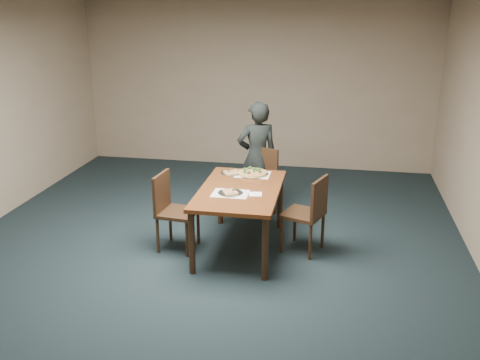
% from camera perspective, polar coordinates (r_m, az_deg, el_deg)
% --- Properties ---
extents(ground, '(8.00, 8.00, 0.00)m').
position_cam_1_polar(ground, '(5.92, -4.46, -9.48)').
color(ground, black).
rests_on(ground, ground).
extents(room_shell, '(8.00, 8.00, 8.00)m').
position_cam_1_polar(room_shell, '(5.32, -4.93, 7.27)').
color(room_shell, tan).
rests_on(room_shell, ground).
extents(dining_table, '(0.90, 1.50, 0.75)m').
position_cam_1_polar(dining_table, '(6.11, 0.00, -1.71)').
color(dining_table, '#512510').
rests_on(dining_table, ground).
extents(chair_far, '(0.53, 0.53, 0.91)m').
position_cam_1_polar(chair_far, '(7.17, 2.12, 0.19)').
color(chair_far, black).
rests_on(chair_far, ground).
extents(chair_left, '(0.46, 0.46, 0.91)m').
position_cam_1_polar(chair_left, '(6.24, -7.35, -2.85)').
color(chair_left, black).
rests_on(chair_left, ground).
extents(chair_right, '(0.54, 0.54, 0.91)m').
position_cam_1_polar(chair_right, '(6.14, 7.43, -3.21)').
color(chair_right, black).
rests_on(chair_right, ground).
extents(diner, '(0.66, 0.56, 1.52)m').
position_cam_1_polar(diner, '(7.25, 1.83, 2.45)').
color(diner, black).
rests_on(diner, ground).
extents(placemat_main, '(0.42, 0.32, 0.00)m').
position_cam_1_polar(placemat_main, '(6.56, 1.37, 0.60)').
color(placemat_main, white).
rests_on(placemat_main, dining_table).
extents(placemat_near, '(0.40, 0.30, 0.00)m').
position_cam_1_polar(placemat_near, '(5.92, -1.03, -1.45)').
color(placemat_near, white).
rests_on(placemat_near, dining_table).
extents(pizza_pan, '(0.38, 0.38, 0.07)m').
position_cam_1_polar(pizza_pan, '(6.56, 1.36, 0.80)').
color(pizza_pan, silver).
rests_on(pizza_pan, dining_table).
extents(slice_plate_near, '(0.28, 0.28, 0.06)m').
position_cam_1_polar(slice_plate_near, '(5.91, -1.02, -1.33)').
color(slice_plate_near, silver).
rests_on(slice_plate_near, dining_table).
extents(slice_plate_far, '(0.28, 0.28, 0.06)m').
position_cam_1_polar(slice_plate_far, '(6.61, -0.91, 0.82)').
color(slice_plate_far, silver).
rests_on(slice_plate_far, dining_table).
extents(napkin, '(0.16, 0.16, 0.01)m').
position_cam_1_polar(napkin, '(5.89, 1.66, -1.52)').
color(napkin, white).
rests_on(napkin, dining_table).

